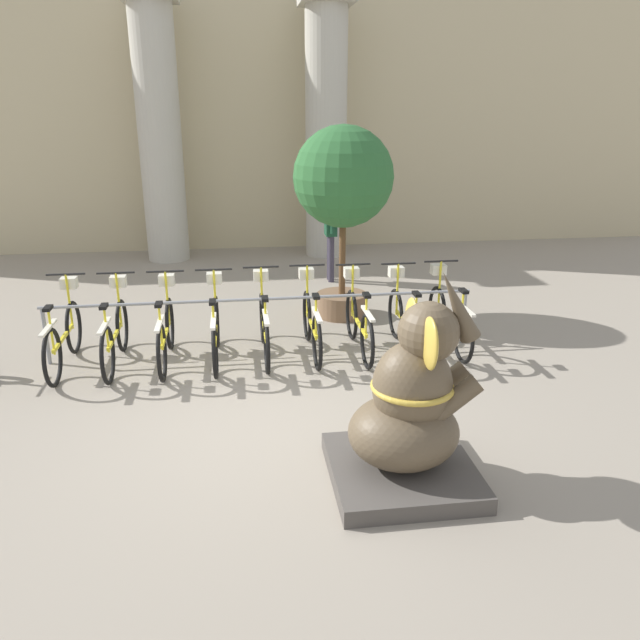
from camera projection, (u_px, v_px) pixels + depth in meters
name	position (u px, v px, depth m)	size (l,w,h in m)	color
ground_plane	(271.00, 422.00, 6.49)	(60.00, 60.00, 0.00)	gray
building_facade	(242.00, 111.00, 13.56)	(20.00, 0.20, 6.00)	#C6B78E
column_left	(159.00, 132.00, 12.53)	(1.08, 1.08, 5.16)	#BCB7A8
column_right	(326.00, 131.00, 12.97)	(1.08, 1.08, 5.16)	#BCB7A8
bike_rack	(263.00, 307.00, 8.11)	(5.58, 0.05, 0.77)	gray
bicycle_0	(64.00, 335.00, 7.74)	(0.48, 1.76, 1.10)	black
bicycle_1	(115.00, 333.00, 7.81)	(0.48, 1.76, 1.10)	black
bicycle_2	(166.00, 331.00, 7.88)	(0.48, 1.76, 1.10)	black
bicycle_3	(216.00, 329.00, 7.97)	(0.48, 1.76, 1.10)	black
bicycle_4	(264.00, 325.00, 8.10)	(0.48, 1.76, 1.10)	black
bicycle_5	(311.00, 323.00, 8.19)	(0.48, 1.76, 1.10)	black
bicycle_6	(358.00, 322.00, 8.24)	(0.48, 1.76, 1.10)	black
bicycle_7	(405.00, 320.00, 8.28)	(0.48, 1.76, 1.10)	black
bicycle_8	(449.00, 317.00, 8.41)	(0.48, 1.76, 1.10)	black
elephant_statue	(410.00, 413.00, 5.31)	(1.25, 1.25, 1.91)	#4C4742
person_pedestrian	(331.00, 224.00, 11.39)	(0.23, 0.47, 1.76)	#383342
potted_tree	(343.00, 185.00, 9.16)	(1.48, 1.48, 2.88)	brown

